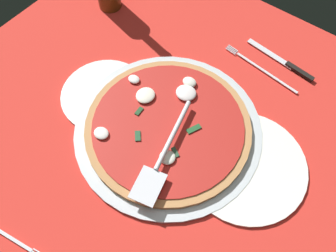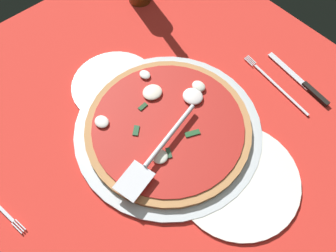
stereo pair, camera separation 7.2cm
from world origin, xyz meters
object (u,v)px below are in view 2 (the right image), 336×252
Objects in this scene: dinner_plate_right at (237,179)px; place_setting_far at (289,85)px; dinner_plate_left at (115,85)px; pizza_server at (157,152)px; pizza at (168,126)px.

place_setting_far is at bearing 106.62° from dinner_plate_right.
dinner_plate_left is 0.84× the size of pizza_server.
dinner_plate_left is 17.24cm from pizza.
place_setting_far is at bearing 71.26° from pizza.
pizza_server reaches higher than place_setting_far.
pizza is 1.64× the size of place_setting_far.
dinner_plate_left is 22.02cm from pizza_server.
dinner_plate_right is at bearing 8.73° from pizza.
dinner_plate_right is (35.14, 4.37, 0.00)cm from dinner_plate_left.
pizza_server reaches higher than dinner_plate_right.
dinner_plate_right is 1.05× the size of pizza_server.
place_setting_far is (-8.00, 26.80, -0.14)cm from dinner_plate_right.
place_setting_far is (6.00, 36.11, -3.80)cm from pizza_server.
dinner_plate_left is 0.80× the size of dinner_plate_right.
pizza is 1.48× the size of pizza_server.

